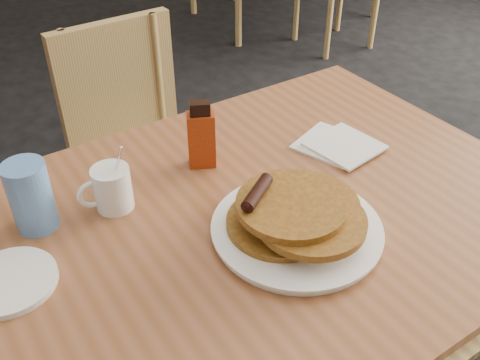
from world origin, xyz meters
The scene contains 8 objects.
main_table centered at (0.03, 0.06, 0.71)m, with size 1.39×1.00×0.75m.
chair_main_far centered at (0.05, 0.82, 0.52)m, with size 0.44×0.44×0.87m.
pancake_plate centered at (0.10, -0.03, 0.78)m, with size 0.32×0.32×0.10m.
coffee_mug centered at (-0.17, 0.21, 0.80)m, with size 0.11×0.08×0.14m.
syrup_bottle centered at (0.05, 0.26, 0.82)m, with size 0.07×0.06×0.16m.
napkin_stack centered at (0.35, 0.17, 0.76)m, with size 0.20×0.21×0.01m.
blue_tumbler centered at (-0.32, 0.22, 0.82)m, with size 0.08×0.08×0.14m, color #5686CB.
side_saucer centered at (-0.39, 0.09, 0.76)m, with size 0.16×0.16×0.01m, color white.
Camera 1 is at (-0.35, -0.64, 1.43)m, focal length 40.00 mm.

